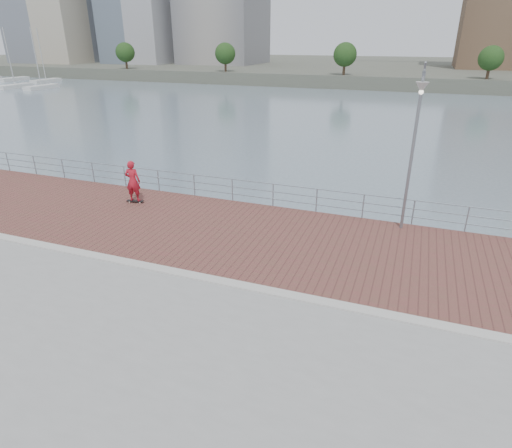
% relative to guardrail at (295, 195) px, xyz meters
% --- Properties ---
extents(water, '(400.00, 400.00, 0.00)m').
position_rel_guardrail_xyz_m(water, '(-0.00, -7.00, -2.69)').
color(water, slate).
rests_on(water, ground).
extents(seawall, '(40.00, 24.00, 2.00)m').
position_rel_guardrail_xyz_m(seawall, '(-0.00, -12.00, -1.69)').
color(seawall, gray).
rests_on(seawall, ground).
extents(brick_lane, '(40.00, 6.80, 0.02)m').
position_rel_guardrail_xyz_m(brick_lane, '(-0.00, -3.40, -0.68)').
color(brick_lane, brown).
rests_on(brick_lane, seawall).
extents(curb, '(40.00, 0.40, 0.06)m').
position_rel_guardrail_xyz_m(curb, '(-0.00, -7.00, -0.66)').
color(curb, '#B7B5AD').
rests_on(curb, seawall).
extents(far_shore, '(320.00, 95.00, 2.50)m').
position_rel_guardrail_xyz_m(far_shore, '(-0.00, 115.50, -1.44)').
color(far_shore, '#4C5142').
rests_on(far_shore, ground).
extents(guardrail, '(39.06, 0.06, 1.13)m').
position_rel_guardrail_xyz_m(guardrail, '(0.00, 0.00, 0.00)').
color(guardrail, '#8C9EA8').
rests_on(guardrail, brick_lane).
extents(street_lamp, '(0.45, 1.31, 6.20)m').
position_rel_guardrail_xyz_m(street_lamp, '(4.74, -0.95, 3.71)').
color(street_lamp, slate).
rests_on(street_lamp, brick_lane).
extents(skateboard, '(0.84, 0.37, 0.09)m').
position_rel_guardrail_xyz_m(skateboard, '(-7.34, -1.88, -0.60)').
color(skateboard, black).
rests_on(skateboard, brick_lane).
extents(skateboarder, '(0.79, 0.60, 1.96)m').
position_rel_guardrail_xyz_m(skateboarder, '(-7.34, -1.88, 0.39)').
color(skateboarder, '#B01727').
rests_on(skateboarder, skateboard).
extents(shoreline_trees, '(144.70, 5.14, 6.85)m').
position_rel_guardrail_xyz_m(shoreline_trees, '(12.71, 70.00, 3.52)').
color(shoreline_trees, '#473323').
rests_on(shoreline_trees, far_shore).
extents(marina, '(28.71, 20.82, 10.99)m').
position_rel_guardrail_xyz_m(marina, '(-79.98, 52.64, -2.19)').
color(marina, silver).
rests_on(marina, water).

